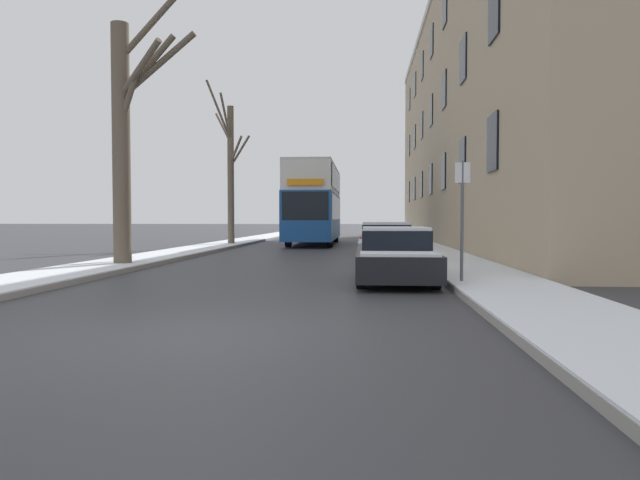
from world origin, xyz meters
name	(u,v)px	position (x,y,z in m)	size (l,w,h in m)	color
ground_plane	(179,336)	(0.00, 0.00, 0.00)	(320.00, 320.00, 0.00)	#38383D
sidewalk_left	(291,232)	(-5.31, 53.00, 0.08)	(2.26, 130.00, 0.16)	gray
sidewalk_right	(392,232)	(5.31, 53.00, 0.08)	(2.26, 130.00, 0.16)	gray
terrace_facade_right	(508,115)	(10.94, 27.85, 7.71)	(9.10, 43.93, 15.41)	tan
bare_tree_left_0	(125,133)	(-4.84, 9.74, 4.11)	(2.70, 1.39, 8.20)	brown
bare_tree_left_1	(230,168)	(-4.97, 23.88, 4.30)	(2.60, 3.75, 8.86)	brown
double_decker_bus	(314,201)	(-0.53, 26.53, 2.59)	(2.62, 10.95, 4.59)	#194C99
parked_car_0	(395,256)	(3.11, 6.51, 0.61)	(1.82, 4.36, 1.31)	black
parked_car_1	(386,244)	(3.11, 12.26, 0.64)	(1.85, 4.07, 1.39)	#9EA3AD
parked_car_2	(381,239)	(3.11, 17.81, 0.63)	(1.79, 4.05, 1.36)	maroon
pedestrian_left_sidewalk	(125,238)	(-5.24, 10.53, 0.88)	(0.35, 0.35, 1.60)	#4C4742
street_sign_post	(462,216)	(4.48, 5.38, 1.57)	(0.32, 0.07, 2.75)	#4C4F54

